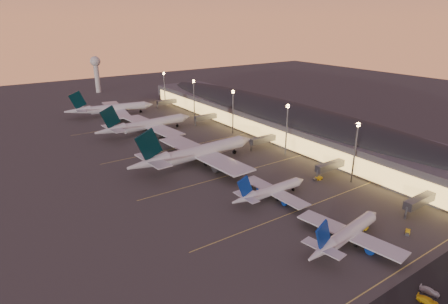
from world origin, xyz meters
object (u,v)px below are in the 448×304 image
at_px(airliner_wide_mid, 146,125).
at_px(radar_tower, 96,68).
at_px(service_van_b, 428,301).
at_px(airliner_narrow_north, 270,191).
at_px(airliner_wide_far, 111,109).
at_px(baggage_tug_c, 318,179).
at_px(baggage_tug_b, 408,232).
at_px(service_van_c, 430,291).
at_px(baggage_tug_a, 363,229).
at_px(airliner_wide_near, 196,153).
at_px(airliner_narrow_south, 346,235).

relative_size(airliner_wide_mid, radar_tower, 1.91).
distance_m(airliner_wide_mid, service_van_b, 170.54).
distance_m(airliner_narrow_north, airliner_wide_far, 160.77).
height_order(airliner_wide_far, baggage_tug_c, airliner_wide_far).
relative_size(airliner_wide_mid, baggage_tug_c, 14.25).
bearing_deg(baggage_tug_b, airliner_wide_mid, 72.60).
height_order(airliner_wide_far, baggage_tug_b, airliner_wide_far).
height_order(airliner_wide_mid, service_van_b, airliner_wide_mid).
xyz_separation_m(airliner_wide_far, service_van_c, (5.44, -222.52, -4.30)).
bearing_deg(baggage_tug_a, airliner_wide_mid, 97.33).
bearing_deg(baggage_tug_b, airliner_wide_near, 79.18).
bearing_deg(airliner_narrow_south, baggage_tug_a, 0.86).
distance_m(airliner_wide_far, service_van_b, 224.20).
xyz_separation_m(baggage_tug_a, service_van_c, (-11.75, -27.90, 0.19)).
relative_size(airliner_narrow_north, service_van_c, 7.71).
height_order(airliner_narrow_south, airliner_narrow_north, airliner_narrow_south).
relative_size(airliner_wide_near, service_van_c, 14.69).
xyz_separation_m(baggage_tug_c, service_van_c, (-29.90, -63.84, 0.10)).
xyz_separation_m(airliner_wide_far, radar_tower, (19.34, 91.83, 16.90)).
bearing_deg(airliner_wide_far, baggage_tug_a, -76.43).
distance_m(airliner_wide_near, baggage_tug_b, 93.89).
distance_m(airliner_wide_near, baggage_tug_c, 56.30).
bearing_deg(airliner_narrow_north, baggage_tug_b, -65.99).
relative_size(airliner_narrow_north, airliner_wide_near, 0.53).
height_order(baggage_tug_a, service_van_b, service_van_b).
bearing_deg(service_van_b, airliner_wide_mid, 74.92).
height_order(airliner_narrow_north, service_van_c, airliner_narrow_north).
height_order(radar_tower, service_van_b, radar_tower).
relative_size(airliner_narrow_north, baggage_tug_a, 9.88).
distance_m(baggage_tug_a, baggage_tug_c, 40.26).
distance_m(airliner_wide_mid, airliner_wide_far, 53.78).
distance_m(airliner_wide_mid, radar_tower, 147.35).
height_order(airliner_wide_mid, airliner_wide_far, airliner_wide_mid).
bearing_deg(service_van_c, airliner_wide_far, 77.20).
distance_m(airliner_wide_far, service_van_c, 222.63).
bearing_deg(service_van_b, baggage_tug_b, 23.85).
bearing_deg(airliner_wide_near, airliner_narrow_south, -91.29).
height_order(baggage_tug_a, service_van_c, service_van_c).
xyz_separation_m(baggage_tug_b, service_van_b, (-25.46, -20.16, 0.29)).
height_order(airliner_narrow_south, baggage_tug_b, airliner_narrow_south).
bearing_deg(airliner_wide_near, service_van_b, -93.82).
bearing_deg(service_van_b, radar_tower, 72.27).
relative_size(airliner_wide_near, baggage_tug_b, 19.36).
distance_m(airliner_narrow_north, service_van_b, 63.80).
bearing_deg(airliner_wide_far, service_van_b, -81.07).
distance_m(baggage_tug_b, service_van_c, 28.48).
bearing_deg(service_van_c, airliner_narrow_south, 76.01).
height_order(airliner_wide_far, radar_tower, radar_tower).
bearing_deg(baggage_tug_a, baggage_tug_c, 64.89).
bearing_deg(baggage_tug_b, airliner_narrow_south, 134.89).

